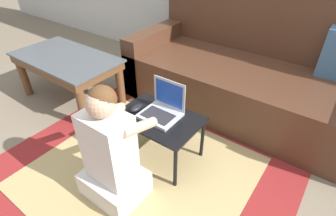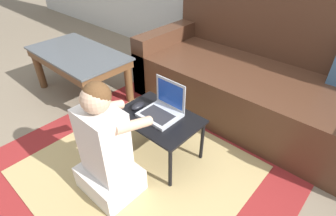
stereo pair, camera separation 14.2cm
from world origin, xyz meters
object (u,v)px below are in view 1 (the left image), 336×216
object	(u,v)px
couch	(252,74)
laptop	(162,110)
computer_mouse	(136,108)
laptop_desk	(159,122)
person_seated	(111,155)
coffee_table	(67,64)

from	to	relation	value
couch	laptop	size ratio (longest dim) A/B	8.30
laptop	computer_mouse	xyz separation A→B (m)	(-0.17, -0.06, -0.02)
laptop_desk	person_seated	size ratio (longest dim) A/B	0.72
computer_mouse	laptop_desk	bearing A→B (deg)	9.11
computer_mouse	laptop	bearing A→B (deg)	19.85
couch	laptop_desk	xyz separation A→B (m)	(-0.25, -0.99, -0.01)
couch	computer_mouse	bearing A→B (deg)	-112.49
laptop_desk	laptop	world-z (taller)	laptop
laptop_desk	computer_mouse	distance (m)	0.18
laptop_desk	couch	bearing A→B (deg)	75.78
couch	computer_mouse	distance (m)	1.10
laptop_desk	computer_mouse	size ratio (longest dim) A/B	5.17
computer_mouse	person_seated	bearing A→B (deg)	-68.46
person_seated	coffee_table	bearing A→B (deg)	154.34
person_seated	couch	bearing A→B (deg)	79.16
couch	computer_mouse	size ratio (longest dim) A/B	19.36
coffee_table	laptop	world-z (taller)	laptop
couch	laptop_desk	world-z (taller)	couch
laptop	person_seated	world-z (taller)	person_seated
computer_mouse	person_seated	size ratio (longest dim) A/B	0.14
couch	coffee_table	bearing A→B (deg)	-147.49
couch	coffee_table	distance (m)	1.62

